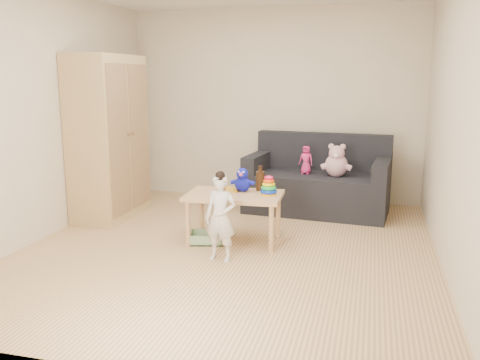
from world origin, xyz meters
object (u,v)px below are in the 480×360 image
(wardrobe, at_px, (109,138))
(toddler, at_px, (221,219))
(play_table, at_px, (234,218))
(sofa, at_px, (317,193))

(wardrobe, distance_m, toddler, 2.15)
(wardrobe, relative_size, play_table, 2.00)
(wardrobe, distance_m, sofa, 2.65)
(toddler, bearing_deg, wardrobe, 152.66)
(wardrobe, xyz_separation_m, play_table, (1.72, -0.58, -0.71))
(sofa, relative_size, play_table, 1.80)
(sofa, bearing_deg, toddler, -103.43)
(play_table, height_order, toddler, toddler)
(wardrobe, xyz_separation_m, sofa, (2.41, 0.83, -0.72))
(wardrobe, relative_size, sofa, 1.11)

